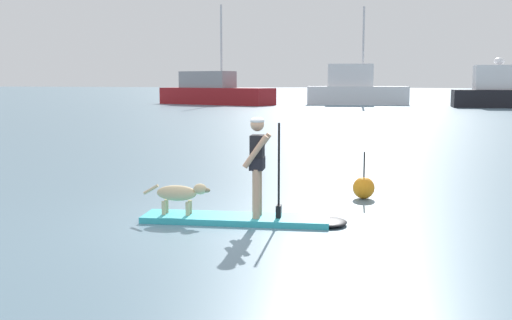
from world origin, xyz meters
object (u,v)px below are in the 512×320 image
(dog, at_px, (180,194))
(paddleboard, at_px, (249,219))
(moored_boat_far_port, at_px, (214,92))
(moored_boat_center, at_px, (503,92))
(moored_boat_port, at_px, (355,89))
(marker_buoy, at_px, (364,188))
(person_paddler, at_px, (258,160))

(dog, bearing_deg, paddleboard, 11.25)
(paddleboard, relative_size, dog, 3.01)
(moored_boat_far_port, bearing_deg, moored_boat_center, 3.62)
(paddleboard, bearing_deg, moored_boat_port, 98.51)
(paddleboard, height_order, marker_buoy, marker_buoy)
(dog, height_order, marker_buoy, marker_buoy)
(paddleboard, bearing_deg, person_paddler, 11.25)
(person_paddler, relative_size, moored_boat_center, 0.18)
(marker_buoy, bearing_deg, dog, -131.43)
(dog, relative_size, moored_boat_center, 0.12)
(moored_boat_port, bearing_deg, person_paddler, -81.33)
(person_paddler, distance_m, dog, 1.43)
(paddleboard, height_order, moored_boat_center, moored_boat_center)
(moored_boat_far_port, relative_size, marker_buoy, 13.42)
(paddleboard, distance_m, moored_boat_port, 51.71)
(person_paddler, height_order, moored_boat_port, moored_boat_port)
(dog, height_order, moored_boat_far_port, moored_boat_far_port)
(person_paddler, height_order, dog, person_paddler)
(paddleboard, distance_m, moored_boat_far_port, 51.02)
(moored_boat_center, relative_size, marker_buoy, 9.83)
(person_paddler, relative_size, dog, 1.43)
(paddleboard, bearing_deg, moored_boat_center, 83.21)
(marker_buoy, bearing_deg, moored_boat_port, 100.59)
(marker_buoy, bearing_deg, paddleboard, -117.92)
(dog, bearing_deg, moored_boat_port, 97.22)
(moored_boat_far_port, bearing_deg, marker_buoy, -63.18)
(paddleboard, distance_m, person_paddler, 0.99)
(paddleboard, bearing_deg, dog, -168.75)
(person_paddler, bearing_deg, paddleboard, -168.75)
(moored_boat_center, bearing_deg, dog, -98.08)
(dog, distance_m, marker_buoy, 3.86)
(paddleboard, relative_size, moored_boat_far_port, 0.27)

